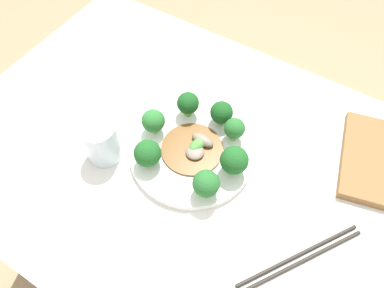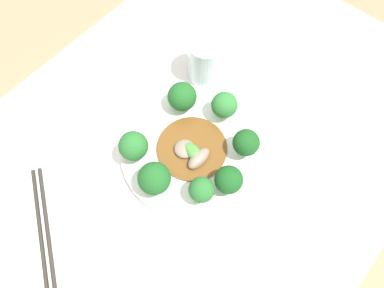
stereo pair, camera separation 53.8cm
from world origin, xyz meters
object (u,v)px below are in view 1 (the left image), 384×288
object	(u,v)px
broccoli_northwest	(206,184)
chopsticks	(300,258)
plate	(192,152)
broccoli_east	(153,121)
broccoli_northeast	(148,154)
broccoli_southwest	(234,129)
broccoli_southeast	(188,103)
broccoli_south	(222,113)
broccoli_west	(234,161)
drinking_glass	(101,141)
stirfry_center	(195,147)

from	to	relation	value
broccoli_northwest	chopsticks	world-z (taller)	broccoli_northwest
plate	broccoli_east	bearing A→B (deg)	1.11
broccoli_northeast	broccoli_southwest	world-z (taller)	broccoli_northeast
broccoli_northwest	plate	bearing A→B (deg)	-43.13
broccoli_southeast	chopsticks	distance (m)	0.37
broccoli_northeast	broccoli_southeast	bearing A→B (deg)	-90.06
broccoli_northwest	broccoli_south	world-z (taller)	broccoli_northwest
broccoli_south	broccoli_west	bearing A→B (deg)	130.59
broccoli_southwest	chopsticks	bearing A→B (deg)	144.75
drinking_glass	stirfry_center	bearing A→B (deg)	-147.65
plate	broccoli_southwest	bearing A→B (deg)	-129.59
broccoli_northeast	broccoli_southwest	distance (m)	0.18
broccoli_south	broccoli_west	world-z (taller)	broccoli_west
broccoli_west	stirfry_center	xyz separation A→B (m)	(0.09, -0.01, -0.03)
broccoli_southwest	stirfry_center	distance (m)	0.09
plate	stirfry_center	bearing A→B (deg)	-132.84
broccoli_east	broccoli_southwest	bearing A→B (deg)	-154.50
broccoli_west	broccoli_south	bearing A→B (deg)	-49.41
broccoli_northeast	plate	bearing A→B (deg)	-128.10
broccoli_south	broccoli_east	size ratio (longest dim) A/B	0.97
broccoli_northeast	broccoli_northwest	bearing A→B (deg)	-178.74
broccoli_west	drinking_glass	size ratio (longest dim) A/B	0.73
broccoli_northwest	stirfry_center	world-z (taller)	broccoli_northwest
broccoli_west	broccoli_northwest	bearing A→B (deg)	73.19
broccoli_northwest	broccoli_west	bearing A→B (deg)	-106.81
stirfry_center	drinking_glass	xyz separation A→B (m)	(0.16, 0.10, 0.02)
broccoli_northwest	broccoli_west	xyz separation A→B (m)	(-0.02, -0.07, 0.00)
broccoli_south	plate	bearing A→B (deg)	80.77
plate	broccoli_southeast	distance (m)	0.10
broccoli_southeast	broccoli_west	bearing A→B (deg)	153.74
broccoli_northeast	drinking_glass	world-z (taller)	drinking_glass
broccoli_southeast	stirfry_center	bearing A→B (deg)	131.33
broccoli_northwest	chopsticks	bearing A→B (deg)	175.39
broccoli_northwest	broccoli_east	size ratio (longest dim) A/B	1.04
broccoli_south	chopsticks	world-z (taller)	broccoli_south
broccoli_southeast	drinking_glass	world-z (taller)	drinking_glass
broccoli_south	broccoli_southwest	world-z (taller)	broccoli_south
chopsticks	plate	bearing A→B (deg)	-17.12
broccoli_south	broccoli_southwest	bearing A→B (deg)	152.06
broccoli_west	drinking_glass	xyz separation A→B (m)	(0.25, 0.09, -0.01)
broccoli_east	chopsticks	xyz separation A→B (m)	(-0.37, 0.08, -0.05)
broccoli_southeast	broccoli_south	distance (m)	0.07
broccoli_southwest	chopsticks	size ratio (longest dim) A/B	0.25
broccoli_northeast	stirfry_center	distance (m)	0.10
drinking_glass	chopsticks	size ratio (longest dim) A/B	0.42
broccoli_northwest	broccoli_south	size ratio (longest dim) A/B	1.08
plate	broccoli_west	xyz separation A→B (m)	(-0.09, 0.00, 0.05)
plate	stirfry_center	distance (m)	0.02
broccoli_southwest	chopsticks	distance (m)	0.27
broccoli_south	broccoli_southwest	size ratio (longest dim) A/B	1.02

